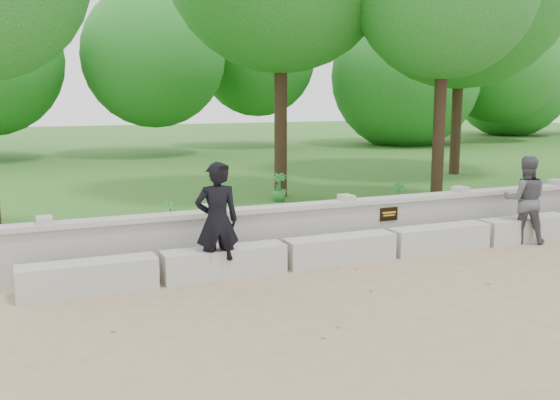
% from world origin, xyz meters
% --- Properties ---
extents(ground, '(80.00, 80.00, 0.00)m').
position_xyz_m(ground, '(0.00, 0.00, 0.00)').
color(ground, '#9D8560').
rests_on(ground, ground).
extents(lawn, '(40.00, 22.00, 0.25)m').
position_xyz_m(lawn, '(0.00, 14.00, 0.12)').
color(lawn, '#325C1D').
rests_on(lawn, ground).
extents(concrete_bench, '(11.90, 0.45, 0.45)m').
position_xyz_m(concrete_bench, '(0.00, 1.90, 0.22)').
color(concrete_bench, '#AAA8A0').
rests_on(concrete_bench, ground).
extents(parapet_wall, '(12.50, 0.35, 0.90)m').
position_xyz_m(parapet_wall, '(0.00, 2.60, 0.46)').
color(parapet_wall, '#A09E97').
rests_on(parapet_wall, ground).
extents(man_main, '(0.70, 0.63, 1.78)m').
position_xyz_m(man_main, '(-3.14, 1.80, 0.89)').
color(man_main, black).
rests_on(man_main, ground).
extents(visitor_left, '(1.00, 0.95, 1.63)m').
position_xyz_m(visitor_left, '(2.84, 1.80, 0.82)').
color(visitor_left, '#48484E').
rests_on(visitor_left, ground).
extents(shrub_a, '(0.38, 0.39, 0.62)m').
position_xyz_m(shrub_a, '(-3.26, 4.23, 0.56)').
color(shrub_a, '#2B7F32').
rests_on(shrub_a, lawn).
extents(shrub_b, '(0.34, 0.37, 0.54)m').
position_xyz_m(shrub_b, '(2.10, 4.79, 0.52)').
color(shrub_b, '#2B7F32').
rests_on(shrub_b, lawn).
extents(shrub_d, '(0.51, 0.50, 0.67)m').
position_xyz_m(shrub_d, '(-0.13, 6.48, 0.59)').
color(shrub_d, '#2B7F32').
rests_on(shrub_d, lawn).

